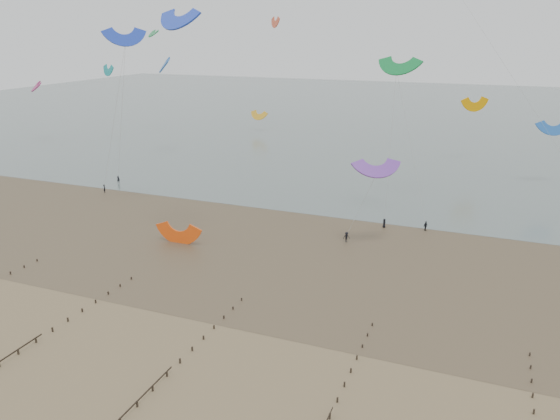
# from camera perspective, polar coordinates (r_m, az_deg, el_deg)

# --- Properties ---
(ground) EXTENTS (500.00, 500.00, 0.00)m
(ground) POSITION_cam_1_polar(r_m,az_deg,el_deg) (68.13, -11.62, -13.06)
(ground) COLOR brown
(ground) RESTS_ON ground
(sea_and_shore) EXTENTS (500.00, 665.00, 0.03)m
(sea_and_shore) POSITION_cam_1_polar(r_m,az_deg,el_deg) (97.02, -2.65, -2.87)
(sea_and_shore) COLOR #475654
(sea_and_shore) RESTS_ON ground
(kitesurfer_lead) EXTENTS (0.82, 0.79, 1.89)m
(kitesurfer_lead) POSITION_cam_1_polar(r_m,az_deg,el_deg) (129.49, -17.87, 2.15)
(kitesurfer_lead) COLOR black
(kitesurfer_lead) RESTS_ON ground
(kitesurfers) EXTENTS (118.73, 21.06, 1.85)m
(kitesurfers) POSITION_cam_1_polar(r_m,az_deg,el_deg) (103.95, 17.81, -1.78)
(kitesurfers) COLOR black
(kitesurfers) RESTS_ON ground
(grounded_kite) EXTENTS (7.45, 5.86, 4.04)m
(grounded_kite) POSITION_cam_1_polar(r_m,az_deg,el_deg) (96.04, -10.51, -3.41)
(grounded_kite) COLOR #FF5010
(grounded_kite) RESTS_ON ground
(kites_airborne) EXTENTS (241.70, 125.61, 43.00)m
(kites_airborne) POSITION_cam_1_polar(r_m,az_deg,el_deg) (141.59, 4.49, 13.72)
(kites_airborne) COLOR #FA4AAD
(kites_airborne) RESTS_ON ground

